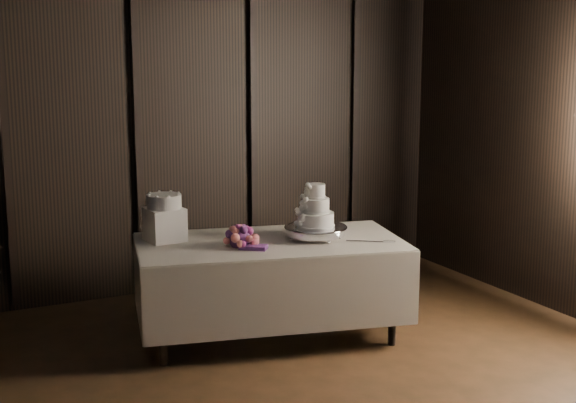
% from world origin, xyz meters
% --- Properties ---
extents(room, '(6.08, 7.08, 3.08)m').
position_xyz_m(room, '(0.00, 0.00, 1.50)').
color(room, black).
rests_on(room, ground).
extents(display_table, '(2.17, 1.46, 0.76)m').
position_xyz_m(display_table, '(0.57, 1.97, 0.42)').
color(display_table, beige).
rests_on(display_table, ground).
extents(cake_stand, '(0.54, 0.54, 0.09)m').
position_xyz_m(cake_stand, '(0.92, 1.90, 0.81)').
color(cake_stand, silver).
rests_on(cake_stand, display_table).
extents(wedding_cake, '(0.30, 0.28, 0.33)m').
position_xyz_m(wedding_cake, '(0.90, 1.89, 0.98)').
color(wedding_cake, white).
rests_on(wedding_cake, cake_stand).
extents(bouquet, '(0.50, 0.51, 0.20)m').
position_xyz_m(bouquet, '(0.31, 1.92, 0.83)').
color(bouquet, '#B24E54').
rests_on(bouquet, display_table).
extents(box_pedestal, '(0.28, 0.28, 0.25)m').
position_xyz_m(box_pedestal, '(-0.13, 2.34, 0.89)').
color(box_pedestal, white).
rests_on(box_pedestal, display_table).
extents(small_cake, '(0.33, 0.33, 0.10)m').
position_xyz_m(small_cake, '(-0.13, 2.34, 1.06)').
color(small_cake, white).
rests_on(small_cake, box_pedestal).
extents(cake_knife, '(0.31, 0.24, 0.01)m').
position_xyz_m(cake_knife, '(1.19, 1.63, 0.77)').
color(cake_knife, silver).
rests_on(cake_knife, display_table).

